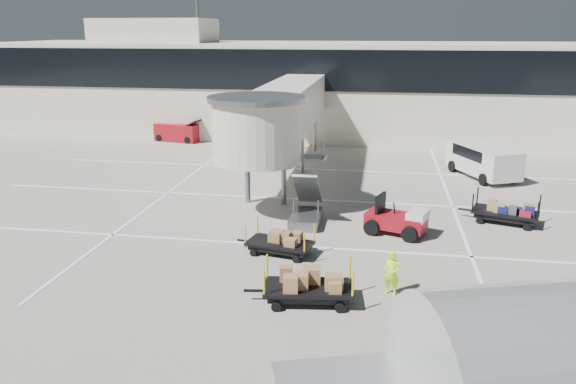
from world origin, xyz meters
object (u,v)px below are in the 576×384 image
object	(u,v)px
box_cart_far	(279,242)
belt_loader	(178,132)
box_cart_near	(308,287)
suitcase_cart	(507,213)
minivan	(482,158)
baggage_tug	(397,220)
ground_worker	(392,273)

from	to	relation	value
box_cart_far	belt_loader	bearing A→B (deg)	131.12
box_cart_near	box_cart_far	distance (m)	4.50
suitcase_cart	minivan	size ratio (longest dim) A/B	0.67
baggage_tug	box_cart_far	size ratio (longest dim) A/B	0.88
minivan	belt_loader	bearing A→B (deg)	136.06
baggage_tug	box_cart_far	world-z (taller)	baggage_tug
box_cart_near	minivan	xyz separation A→B (m)	(8.69, 18.95, 0.63)
box_cart_far	belt_loader	xyz separation A→B (m)	(-12.87, 22.97, 0.21)
baggage_tug	minivan	world-z (taller)	minivan
suitcase_cart	box_cart_near	size ratio (longest dim) A/B	0.99
baggage_tug	ground_worker	size ratio (longest dim) A/B	1.83
belt_loader	box_cart_near	bearing A→B (deg)	-49.96
suitcase_cart	box_cart_near	distance (m)	12.98
baggage_tug	suitcase_cart	bearing A→B (deg)	43.98
suitcase_cart	belt_loader	size ratio (longest dim) A/B	0.90
box_cart_far	ground_worker	distance (m)	5.54
suitcase_cart	box_cart_far	world-z (taller)	suitcase_cart
baggage_tug	belt_loader	distance (m)	26.57
box_cart_near	box_cart_far	world-z (taller)	box_cart_near
baggage_tug	minivan	size ratio (longest dim) A/B	0.53
belt_loader	suitcase_cart	bearing A→B (deg)	-25.11
belt_loader	minivan	bearing A→B (deg)	-7.62
suitcase_cart	ground_worker	bearing A→B (deg)	-105.40
ground_worker	belt_loader	distance (m)	31.34
suitcase_cart	baggage_tug	bearing A→B (deg)	-138.16
box_cart_near	ground_worker	xyz separation A→B (m)	(2.86, 1.10, 0.24)
baggage_tug	belt_loader	world-z (taller)	belt_loader
minivan	suitcase_cart	bearing A→B (deg)	-115.83
ground_worker	minivan	world-z (taller)	minivan
ground_worker	minivan	xyz separation A→B (m)	(5.83, 17.84, 0.39)
ground_worker	belt_loader	world-z (taller)	belt_loader
suitcase_cart	minivan	distance (m)	9.16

